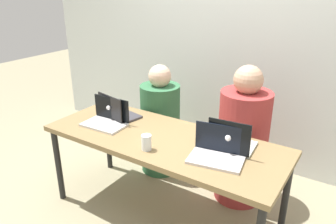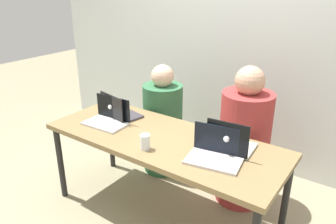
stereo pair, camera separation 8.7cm
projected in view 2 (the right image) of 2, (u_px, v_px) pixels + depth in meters
name	position (u px, v px, depth m)	size (l,w,h in m)	color
ground_plane	(163.00, 214.00, 2.70)	(12.00, 12.00, 0.00)	gray
back_wall	(238.00, 40.00, 3.17)	(4.76, 0.10, 2.49)	silver
desk	(163.00, 144.00, 2.46)	(1.83, 0.71, 0.70)	olive
person_on_left	(163.00, 125.00, 3.17)	(0.39, 0.39, 1.08)	#2F653F
person_on_right	(244.00, 144.00, 2.71)	(0.42, 0.42, 1.19)	#9E3130
laptop_front_left	(108.00, 118.00, 2.65)	(0.35, 0.25, 0.21)	silver
laptop_front_right	(215.00, 153.00, 2.12)	(0.38, 0.28, 0.21)	silver
laptop_back_left	(119.00, 112.00, 2.77)	(0.34, 0.28, 0.22)	#38353C
laptop_back_right	(231.00, 144.00, 2.23)	(0.31, 0.30, 0.24)	#AFB9B4
water_glass_center	(145.00, 143.00, 2.25)	(0.07, 0.07, 0.11)	white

